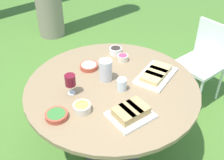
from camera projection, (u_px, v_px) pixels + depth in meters
ground_plane at (112, 147)px, 2.73m from camera, size 40.00×40.00×0.00m
dining_table at (112, 96)px, 2.35m from camera, size 1.42×1.42×0.75m
chair_near_right at (205, 57)px, 3.07m from camera, size 0.44×0.46×0.89m
water_pitcher at (106, 70)px, 2.30m from camera, size 0.12×0.11×0.18m
wine_glass at (70, 81)px, 2.14m from camera, size 0.08×0.08×0.17m
platter_bread_main at (156, 74)px, 2.37m from camera, size 0.45×0.37×0.06m
platter_charcuterie at (131, 113)px, 1.98m from camera, size 0.30×0.25×0.08m
bowl_fries at (82, 107)px, 2.03m from camera, size 0.13×0.13×0.06m
bowl_salad at (57, 115)px, 1.98m from camera, size 0.16×0.16×0.04m
bowl_olives at (116, 50)px, 2.68m from camera, size 0.12×0.12×0.06m
bowl_dip_red at (123, 58)px, 2.58m from camera, size 0.10×0.10×0.06m
bowl_dip_cream at (89, 66)px, 2.48m from camera, size 0.16×0.16×0.04m
cup_water_near at (122, 85)px, 2.22m from camera, size 0.08×0.08×0.10m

